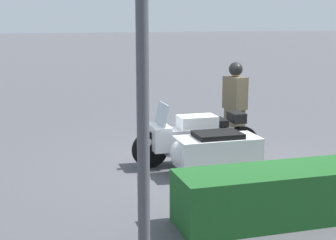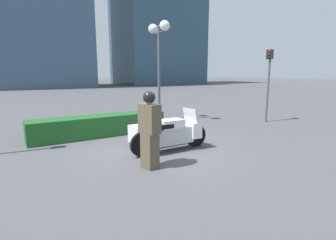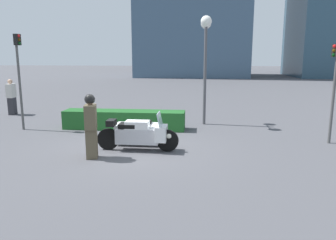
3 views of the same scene
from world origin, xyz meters
name	(u,v)px [view 1 (image 1 of 3)]	position (x,y,z in m)	size (l,w,h in m)	color
ground_plane	(211,166)	(0.00, 0.00, 0.00)	(160.00, 160.00, 0.00)	#4C4C51
police_motorcycle	(203,144)	(0.24, 0.17, 0.47)	(2.43, 1.37, 1.16)	black
officer_rider	(235,103)	(-0.90, -1.06, 0.94)	(0.39, 0.53, 1.77)	brown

